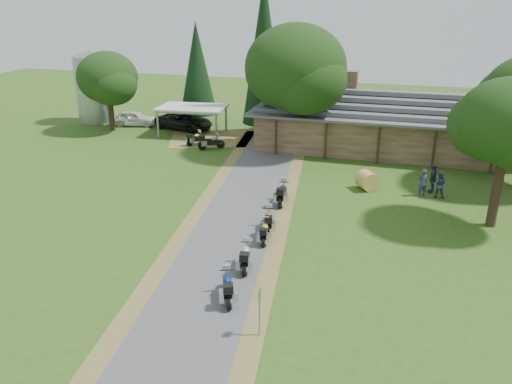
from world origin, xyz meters
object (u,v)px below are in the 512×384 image
(motorcycle_carport_b, at_px, (211,141))
(lodge, at_px, (383,120))
(car_white_sedan, at_px, (134,116))
(motorcycle_row_e, at_px, (282,192))
(motorcycle_row_a, at_px, (227,286))
(motorcycle_row_d, at_px, (269,219))
(motorcycle_row_c, at_px, (265,231))
(motorcycle_carport_a, at_px, (195,138))
(carport, at_px, (193,121))
(motorcycle_row_b, at_px, (245,255))
(silo, at_px, (93,87))
(hay_bale, at_px, (367,181))
(car_dark_suv, at_px, (184,117))

(motorcycle_carport_b, bearing_deg, lodge, -16.63)
(car_white_sedan, xyz_separation_m, motorcycle_row_e, (19.10, -15.57, -0.24))
(motorcycle_row_a, xyz_separation_m, motorcycle_row_e, (-0.38, 10.95, 0.07))
(motorcycle_row_d, height_order, motorcycle_carport_b, motorcycle_carport_b)
(motorcycle_row_c, distance_m, motorcycle_carport_a, 19.45)
(carport, xyz_separation_m, motorcycle_row_c, (12.43, -19.32, -0.74))
(motorcycle_row_a, bearing_deg, motorcycle_row_c, -22.93)
(motorcycle_carport_a, bearing_deg, motorcycle_row_b, -126.23)
(motorcycle_row_b, bearing_deg, motorcycle_carport_a, 16.16)
(silo, height_order, motorcycle_row_c, silo)
(motorcycle_row_a, height_order, motorcycle_row_c, motorcycle_row_a)
(carport, relative_size, motorcycle_row_e, 2.89)
(lodge, relative_size, hay_bale, 17.23)
(lodge, height_order, motorcycle_row_d, lodge)
(lodge, distance_m, motorcycle_row_d, 19.04)
(motorcycle_row_d, xyz_separation_m, motorcycle_carport_a, (-10.67, 14.86, -0.06))
(car_dark_suv, bearing_deg, motorcycle_carport_a, -131.89)
(motorcycle_carport_a, bearing_deg, car_white_sedan, 85.86)
(motorcycle_row_d, height_order, motorcycle_carport_a, motorcycle_row_d)
(lodge, relative_size, motorcycle_row_e, 10.18)
(motorcycle_row_c, bearing_deg, carport, 22.87)
(motorcycle_row_a, xyz_separation_m, motorcycle_carport_b, (-8.98, 20.89, 0.03))
(motorcycle_row_e, distance_m, motorcycle_carport_b, 13.15)
(lodge, xyz_separation_m, motorcycle_row_e, (-5.01, -14.33, -1.73))
(lodge, bearing_deg, motorcycle_row_a, -100.38)
(carport, height_order, hay_bale, carport)
(motorcycle_row_b, xyz_separation_m, motorcycle_carport_a, (-10.72, 19.08, -0.05))
(car_white_sedan, height_order, motorcycle_carport_a, car_white_sedan)
(silo, distance_m, motorcycle_carport_a, 14.63)
(motorcycle_row_b, bearing_deg, hay_bale, -33.34)
(motorcycle_row_a, relative_size, motorcycle_row_c, 1.13)
(car_dark_suv, height_order, motorcycle_row_c, car_dark_suv)
(motorcycle_carport_a, bearing_deg, motorcycle_row_a, -129.17)
(car_dark_suv, bearing_deg, motorcycle_row_e, -124.76)
(motorcycle_row_a, distance_m, motorcycle_row_b, 2.71)
(car_dark_suv, xyz_separation_m, motorcycle_carport_b, (5.12, -5.79, -0.52))
(car_dark_suv, distance_m, motorcycle_carport_a, 5.92)
(motorcycle_row_a, relative_size, motorcycle_row_e, 0.91)
(motorcycle_row_a, bearing_deg, lodge, -33.22)
(carport, distance_m, motorcycle_row_d, 21.81)
(motorcycle_row_b, bearing_deg, car_dark_suv, 17.14)
(lodge, xyz_separation_m, motorcycle_row_d, (-4.77, -18.34, -1.79))
(silo, bearing_deg, carport, -10.42)
(lodge, bearing_deg, motorcycle_row_e, -109.27)
(car_white_sedan, distance_m, motorcycle_row_c, 28.57)
(silo, distance_m, motorcycle_row_c, 32.43)
(motorcycle_row_b, distance_m, motorcycle_row_e, 8.24)
(silo, bearing_deg, car_dark_suv, -2.45)
(car_dark_suv, height_order, motorcycle_row_d, car_dark_suv)
(car_dark_suv, xyz_separation_m, motorcycle_row_e, (13.72, -15.73, -0.48))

